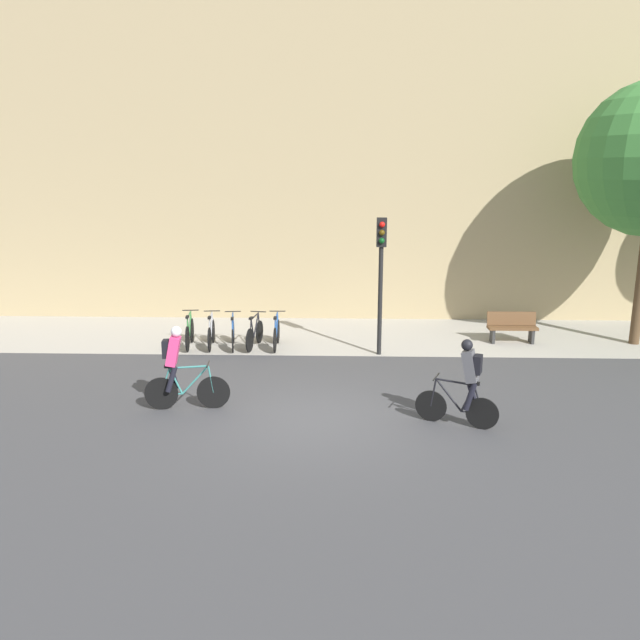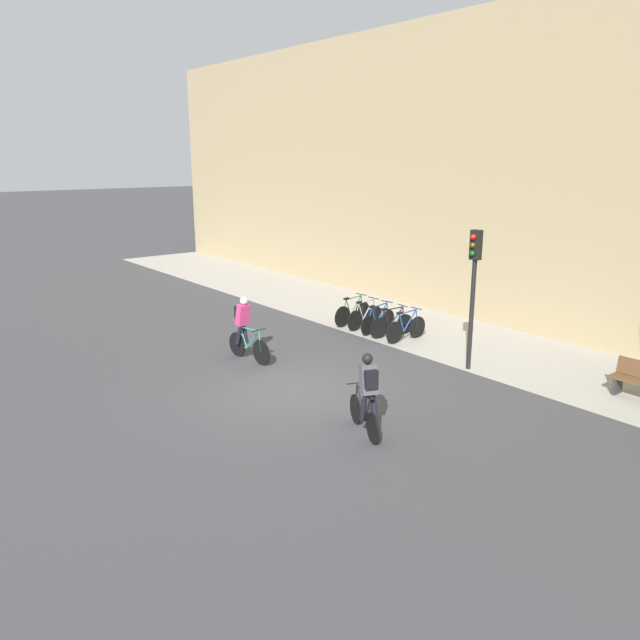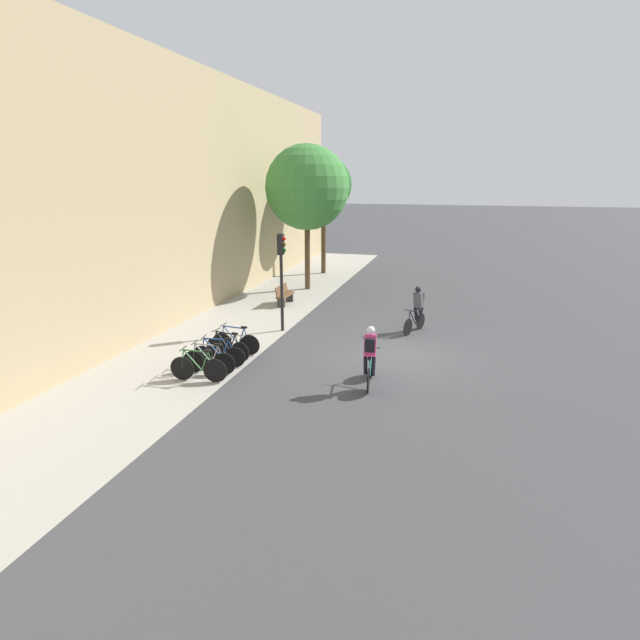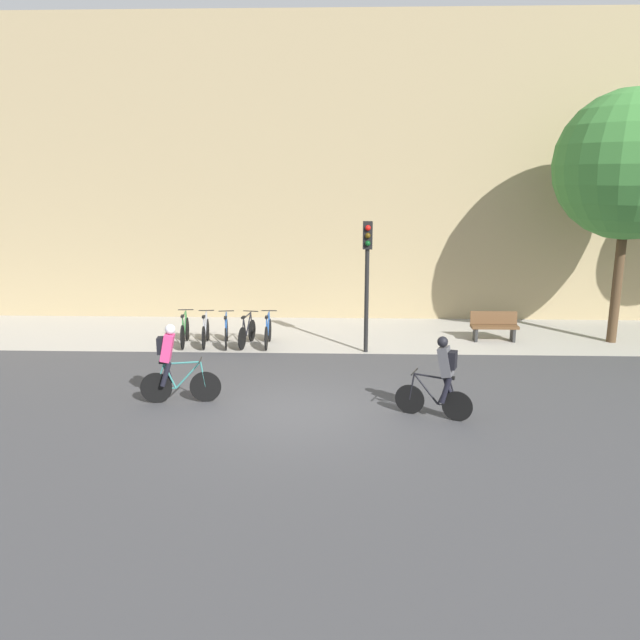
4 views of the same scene
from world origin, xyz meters
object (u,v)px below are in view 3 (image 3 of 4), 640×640
object	(u,v)px
parked_bike_0	(198,368)
parked_bike_4	(236,342)
parked_bike_1	(209,361)
parked_bike_2	(219,354)
cyclist_pink	(370,356)
parked_bike_3	(228,348)
cyclist_grey	(417,307)
traffic_light_pole	(281,265)
bench	(284,295)

from	to	relation	value
parked_bike_0	parked_bike_4	world-z (taller)	parked_bike_0
parked_bike_1	parked_bike_2	size ratio (longest dim) A/B	0.98
cyclist_pink	parked_bike_3	world-z (taller)	cyclist_pink
parked_bike_0	parked_bike_1	world-z (taller)	parked_bike_0
cyclist_grey	parked_bike_1	world-z (taller)	cyclist_grey
traffic_light_pole	bench	xyz separation A→B (m)	(3.95, 1.38, -2.10)
parked_bike_0	parked_bike_2	bearing A→B (deg)	-0.08
cyclist_pink	parked_bike_2	bearing A→B (deg)	86.19
parked_bike_0	cyclist_pink	bearing A→B (deg)	-79.17
cyclist_pink	parked_bike_0	world-z (taller)	cyclist_pink
cyclist_grey	parked_bike_0	size ratio (longest dim) A/B	1.03
parked_bike_1	parked_bike_3	distance (m)	1.24
parked_bike_2	cyclist_grey	bearing A→B (deg)	-45.43
cyclist_grey	parked_bike_3	bearing A→B (deg)	131.14
parked_bike_0	traffic_light_pole	bearing A→B (deg)	-6.47
cyclist_grey	traffic_light_pole	xyz separation A→B (m)	(-1.36, 4.95, 1.62)
parked_bike_2	traffic_light_pole	world-z (taller)	traffic_light_pole
parked_bike_2	cyclist_pink	bearing A→B (deg)	-93.81
parked_bike_3	parked_bike_1	bearing A→B (deg)	179.99
parked_bike_4	bench	bearing A→B (deg)	6.47
parked_bike_3	bench	bearing A→B (deg)	5.94
parked_bike_0	parked_bike_2	world-z (taller)	parked_bike_0
parked_bike_3	parked_bike_2	bearing A→B (deg)	-179.88
parked_bike_4	bench	xyz separation A→B (m)	(6.81, 0.77, 0.05)
parked_bike_4	traffic_light_pole	xyz separation A→B (m)	(2.87, -0.61, 2.15)
bench	cyclist_grey	bearing A→B (deg)	-112.20
cyclist_grey	traffic_light_pole	bearing A→B (deg)	105.41
parked_bike_0	parked_bike_4	size ratio (longest dim) A/B	1.01
cyclist_grey	parked_bike_0	xyz separation A→B (m)	(-6.71, 5.55, -0.53)
parked_bike_3	parked_bike_4	distance (m)	0.62
parked_bike_4	traffic_light_pole	world-z (taller)	traffic_light_pole
parked_bike_4	cyclist_pink	bearing A→B (deg)	-107.93
parked_bike_2	parked_bike_4	distance (m)	1.24
parked_bike_4	parked_bike_3	bearing A→B (deg)	-180.00
cyclist_pink	cyclist_grey	xyz separation A→B (m)	(5.79, -0.74, 0.00)
cyclist_pink	parked_bike_0	xyz separation A→B (m)	(-0.92, 4.82, -0.53)
cyclist_pink	parked_bike_2	xyz separation A→B (m)	(0.32, 4.81, -0.55)
parked_bike_2	parked_bike_3	distance (m)	0.62
cyclist_grey	parked_bike_2	xyz separation A→B (m)	(-5.47, 5.55, -0.55)
parked_bike_4	traffic_light_pole	distance (m)	3.64
parked_bike_0	parked_bike_3	bearing A→B (deg)	-0.01
traffic_light_pole	bench	size ratio (longest dim) A/B	2.62
traffic_light_pole	parked_bike_3	bearing A→B (deg)	170.15
cyclist_pink	bench	distance (m)	10.08
parked_bike_0	parked_bike_1	size ratio (longest dim) A/B	1.03
parked_bike_0	bench	distance (m)	9.32
parked_bike_1	parked_bike_2	distance (m)	0.62
parked_bike_2	parked_bike_0	bearing A→B (deg)	179.92
cyclist_pink	traffic_light_pole	bearing A→B (deg)	43.57
parked_bike_3	traffic_light_pole	world-z (taller)	traffic_light_pole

